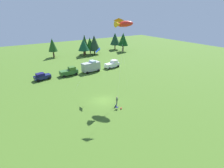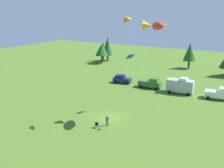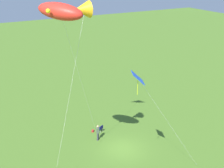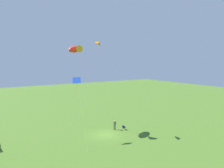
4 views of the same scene
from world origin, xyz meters
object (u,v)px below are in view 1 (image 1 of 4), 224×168
car_navy_hatch (42,76)px  kite_large_fish (123,24)px  kite_diamond_blue (97,51)px  folding_chair (116,107)px  van_motorhome_grey (91,66)px  truck_green_flatbed (69,72)px  backpack_on_grass (121,108)px  truck_white_pickup (112,64)px  kite_delta_orange (119,20)px  person_kite_flyer (117,100)px

car_navy_hatch → kite_large_fish: size_ratio=0.29×
kite_diamond_blue → car_navy_hatch: bearing=122.3°
folding_chair → van_motorhome_grey: van_motorhome_grey is taller
folding_chair → truck_green_flatbed: (-0.87, 22.87, 0.61)m
backpack_on_grass → kite_diamond_blue: 12.90m
truck_white_pickup → kite_delta_orange: kite_delta_orange is taller
van_motorhome_grey → kite_delta_orange: kite_delta_orange is taller
car_navy_hatch → truck_green_flatbed: size_ratio=0.87×
kite_diamond_blue → truck_green_flatbed: bearing=97.2°
truck_green_flatbed → kite_delta_orange: (3.58, -19.38, 14.43)m
person_kite_flyer → car_navy_hatch: size_ratio=0.39×
person_kite_flyer → folding_chair: bearing=-80.5°
van_motorhome_grey → truck_white_pickup: size_ratio=1.06×
kite_delta_orange → kite_large_fish: bearing=45.0°
person_kite_flyer → car_navy_hatch: (-9.32, 21.91, -0.07)m
kite_large_fish → truck_green_flatbed: bearing=112.6°
kite_diamond_blue → truck_white_pickup: bearing=48.1°
folding_chair → kite_delta_orange: 15.68m
person_kite_flyer → truck_green_flatbed: 21.61m
folding_chair → van_motorhome_grey: size_ratio=0.15×
van_motorhome_grey → kite_diamond_blue: (-4.88, -13.84, 7.59)m
van_motorhome_grey → truck_white_pickup: (7.66, 0.11, -0.54)m
folding_chair → car_navy_hatch: (-8.31, 23.26, 0.46)m
person_kite_flyer → kite_large_fish: bearing=94.0°
backpack_on_grass → van_motorhome_grey: van_motorhome_grey is taller
person_kite_flyer → truck_white_pickup: truck_white_pickup is taller
backpack_on_grass → kite_diamond_blue: bearing=89.0°
truck_green_flatbed → truck_white_pickup: (14.34, -0.25, 0.00)m
person_kite_flyer → backpack_on_grass: (-0.25, -1.80, -0.91)m
truck_white_pickup → backpack_on_grass: bearing=-127.3°
kite_large_fish → kite_delta_orange: (-3.17, -3.17, 0.98)m
backpack_on_grass → truck_white_pickup: truck_white_pickup is taller
truck_green_flatbed → kite_large_fish: (6.75, -16.21, 13.46)m
kite_diamond_blue → kite_delta_orange: 8.34m
truck_white_pickup → kite_large_fish: 22.21m
truck_white_pickup → kite_diamond_blue: size_ratio=0.53×
van_motorhome_grey → kite_diamond_blue: 16.52m
truck_green_flatbed → car_navy_hatch: bearing=174.7°
car_navy_hatch → truck_green_flatbed: bearing=169.0°
folding_chair → car_navy_hatch: car_navy_hatch is taller
folding_chair → kite_delta_orange: bearing=116.8°
backpack_on_grass → van_motorhome_grey: bearing=77.6°
backpack_on_grass → kite_diamond_blue: kite_diamond_blue is taller
kite_diamond_blue → backpack_on_grass: bearing=-91.0°
van_motorhome_grey → kite_diamond_blue: size_ratio=0.56×
kite_large_fish → kite_diamond_blue: bearing=158.1°
backpack_on_grass → folding_chair: bearing=149.5°
car_navy_hatch → kite_diamond_blue: size_ratio=0.45×
car_navy_hatch → kite_diamond_blue: bearing=114.3°
kite_large_fish → kite_delta_orange: bearing=-135.0°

